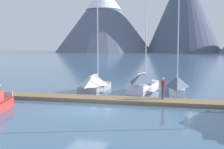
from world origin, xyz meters
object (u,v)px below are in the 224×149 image
object	(u,v)px
sailboat_far_berth	(177,85)
person_on_dock	(163,87)
sailboat_mid_dock_port	(96,83)
sailboat_mid_dock_starboard	(144,83)

from	to	relation	value
sailboat_far_berth	person_on_dock	size ratio (longest dim) A/B	5.22
sailboat_mid_dock_port	sailboat_mid_dock_starboard	xyz separation A→B (m)	(4.81, 0.73, 0.06)
sailboat_mid_dock_starboard	sailboat_far_berth	size ratio (longest dim) A/B	0.98
sailboat_mid_dock_port	person_on_dock	size ratio (longest dim) A/B	5.41
sailboat_mid_dock_port	sailboat_far_berth	size ratio (longest dim) A/B	1.04
sailboat_mid_dock_starboard	sailboat_mid_dock_port	bearing A→B (deg)	-171.42
sailboat_mid_dock_port	person_on_dock	bearing A→B (deg)	-31.63
sailboat_far_berth	person_on_dock	world-z (taller)	sailboat_far_berth
person_on_dock	sailboat_mid_dock_port	bearing A→B (deg)	148.37
sailboat_mid_dock_port	sailboat_mid_dock_starboard	bearing A→B (deg)	8.58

